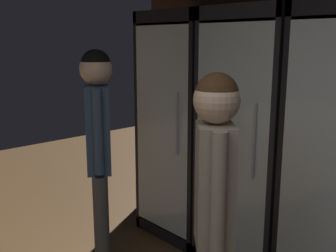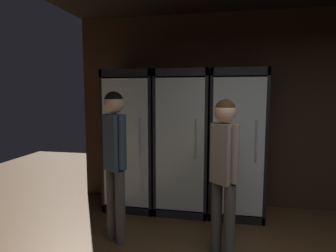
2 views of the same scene
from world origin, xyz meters
name	(u,v)px [view 1 (image 1 of 2)]	position (x,y,z in m)	size (l,w,h in m)	color
cooler_far_left	(192,127)	(-2.08, 2.70, 0.97)	(0.71, 0.68, 1.97)	black
cooler_left	(261,142)	(-1.35, 2.70, 0.97)	(0.71, 0.68, 1.97)	black
shopper_near	(99,142)	(-1.96, 1.63, 1.04)	(0.28, 0.25, 1.68)	#4C4C4C
shopper_far	(214,206)	(-0.78, 1.51, 0.97)	(0.28, 0.27, 1.60)	#4C4C4C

